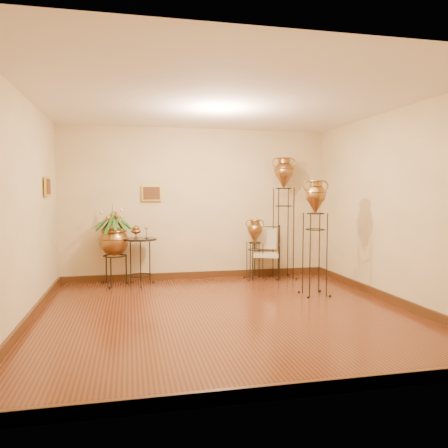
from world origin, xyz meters
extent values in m
plane|color=maroon|center=(0.00, 0.00, 0.00)|extent=(5.00, 5.00, 0.00)
cube|color=#45250F|center=(0.00, 2.48, 0.06)|extent=(5.00, 0.04, 0.12)
cube|color=#45250F|center=(0.00, -2.48, 0.06)|extent=(5.00, 0.04, 0.12)
cube|color=#45250F|center=(-2.48, 0.00, 0.06)|extent=(0.04, 5.00, 0.12)
cube|color=#45250F|center=(2.48, 0.00, 0.06)|extent=(0.04, 5.00, 0.12)
cube|color=yellow|center=(-0.85, 2.46, 1.60)|extent=(0.36, 0.03, 0.29)
cube|color=yellow|center=(-2.46, 1.45, 1.70)|extent=(0.03, 0.36, 0.29)
cube|color=beige|center=(1.25, 2.15, 0.45)|extent=(0.60, 0.58, 0.05)
cube|color=beige|center=(1.25, 2.15, 0.73)|extent=(0.35, 0.16, 0.38)
cylinder|color=black|center=(-1.08, 2.07, 0.81)|extent=(0.56, 0.56, 0.02)
camera|label=1|loc=(-1.25, -5.60, 1.59)|focal=35.00mm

